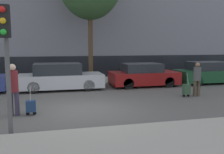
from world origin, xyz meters
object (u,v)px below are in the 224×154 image
(traffic_light, at_px, (6,44))
(parked_bicycle, at_px, (128,73))
(parked_car_2, at_px, (143,75))
(parked_car_3, at_px, (209,73))
(trolley_left, at_px, (31,106))
(trolley_right, at_px, (186,89))
(pedestrian_right, at_px, (197,77))
(pedestrian_left, at_px, (13,86))
(parked_car_1, at_px, (60,77))

(traffic_light, distance_m, parked_bicycle, 11.50)
(parked_car_2, distance_m, parked_car_3, 4.44)
(trolley_left, height_order, trolley_right, trolley_right)
(pedestrian_right, bearing_deg, traffic_light, -158.01)
(pedestrian_left, xyz_separation_m, pedestrian_right, (7.89, 1.46, -0.12))
(parked_car_1, xyz_separation_m, parked_car_2, (4.79, 0.08, -0.03))
(pedestrian_right, distance_m, trolley_right, 0.77)
(pedestrian_right, relative_size, parked_bicycle, 0.90)
(parked_car_1, relative_size, parked_bicycle, 2.52)
(pedestrian_left, height_order, parked_bicycle, pedestrian_left)
(trolley_left, xyz_separation_m, pedestrian_right, (7.34, 1.51, 0.58))
(parked_bicycle, bearing_deg, trolley_right, -80.81)
(trolley_left, bearing_deg, parked_bicycle, 52.11)
(trolley_left, bearing_deg, traffic_light, -100.76)
(parked_car_3, relative_size, parked_bicycle, 2.39)
(traffic_light, bearing_deg, parked_bicycle, 56.82)
(pedestrian_left, height_order, traffic_light, traffic_light)
(parked_car_2, relative_size, pedestrian_right, 2.47)
(trolley_left, xyz_separation_m, trolley_right, (6.79, 1.49, 0.04))
(parked_car_1, xyz_separation_m, traffic_light, (-1.55, -6.84, 1.75))
(traffic_light, bearing_deg, parked_car_2, 47.49)
(parked_car_3, relative_size, pedestrian_right, 2.67)
(parked_car_1, relative_size, pedestrian_left, 2.52)
(parked_bicycle, bearing_deg, traffic_light, -123.18)
(trolley_left, bearing_deg, parked_car_3, 25.56)
(trolley_left, relative_size, pedestrian_right, 0.66)
(trolley_right, bearing_deg, parked_bicycle, 99.19)
(parked_car_2, xyz_separation_m, trolley_right, (0.83, -3.42, -0.28))
(trolley_left, bearing_deg, pedestrian_left, 174.66)
(trolley_right, bearing_deg, parked_car_3, 44.04)
(pedestrian_right, bearing_deg, parked_bicycle, 101.78)
(parked_car_2, height_order, parked_car_3, parked_car_3)
(parked_car_3, distance_m, trolley_left, 11.53)
(trolley_left, distance_m, trolley_right, 6.95)
(parked_bicycle, bearing_deg, pedestrian_right, -75.73)
(pedestrian_left, relative_size, trolley_left, 1.69)
(parked_car_3, distance_m, trolley_right, 5.02)
(parked_car_1, relative_size, parked_car_2, 1.14)
(parked_car_3, xyz_separation_m, trolley_left, (-10.40, -4.97, -0.33))
(pedestrian_right, relative_size, traffic_light, 0.47)
(parked_car_3, height_order, traffic_light, traffic_light)
(parked_car_1, xyz_separation_m, trolley_right, (5.62, -3.34, -0.31))
(parked_car_2, bearing_deg, pedestrian_left, -143.25)
(parked_car_2, xyz_separation_m, parked_car_3, (4.44, 0.06, 0.01))
(parked_car_2, bearing_deg, pedestrian_right, -67.87)
(pedestrian_left, height_order, trolley_right, pedestrian_left)
(parked_car_3, height_order, pedestrian_right, pedestrian_right)
(parked_car_1, bearing_deg, parked_car_2, 0.95)
(parked_car_2, bearing_deg, parked_car_1, -179.05)
(parked_car_2, relative_size, trolley_left, 3.74)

